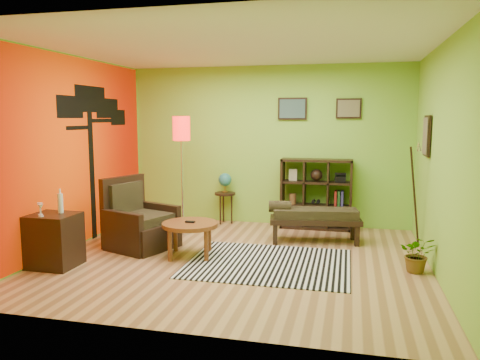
% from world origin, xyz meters
% --- Properties ---
extents(ground, '(5.00, 5.00, 0.00)m').
position_xyz_m(ground, '(0.00, 0.00, 0.00)').
color(ground, tan).
rests_on(ground, ground).
extents(room_shell, '(5.04, 4.54, 2.82)m').
position_xyz_m(room_shell, '(-0.09, 0.01, 1.80)').
color(room_shell, '#8ACD3D').
rests_on(room_shell, ground).
extents(zebra_rug, '(2.11, 1.72, 0.01)m').
position_xyz_m(zebra_rug, '(0.46, -0.10, 0.01)').
color(zebra_rug, white).
rests_on(zebra_rug, ground).
extents(coffee_table, '(0.77, 0.77, 0.49)m').
position_xyz_m(coffee_table, '(-0.65, -0.02, 0.41)').
color(coffee_table, brown).
rests_on(coffee_table, ground).
extents(armchair, '(1.08, 1.07, 1.03)m').
position_xyz_m(armchair, '(-1.54, 0.24, 0.31)').
color(armchair, black).
rests_on(armchair, ground).
extents(side_cabinet, '(0.58, 0.53, 1.00)m').
position_xyz_m(side_cabinet, '(-2.20, -0.84, 0.35)').
color(side_cabinet, black).
rests_on(side_cabinet, ground).
extents(floor_lamp, '(0.29, 0.29, 1.92)m').
position_xyz_m(floor_lamp, '(-1.20, 1.17, 1.55)').
color(floor_lamp, silver).
rests_on(floor_lamp, ground).
extents(globe_table, '(0.37, 0.37, 0.91)m').
position_xyz_m(globe_table, '(-0.72, 2.05, 0.69)').
color(globe_table, black).
rests_on(globe_table, ground).
extents(cube_shelf, '(1.20, 0.35, 1.20)m').
position_xyz_m(cube_shelf, '(0.91, 2.03, 0.60)').
color(cube_shelf, black).
rests_on(cube_shelf, ground).
extents(bench, '(1.43, 0.69, 0.64)m').
position_xyz_m(bench, '(0.92, 1.12, 0.41)').
color(bench, black).
rests_on(bench, ground).
extents(potted_plant, '(0.44, 0.48, 0.36)m').
position_xyz_m(potted_plant, '(2.30, -0.01, 0.18)').
color(potted_plant, '#26661E').
rests_on(potted_plant, ground).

